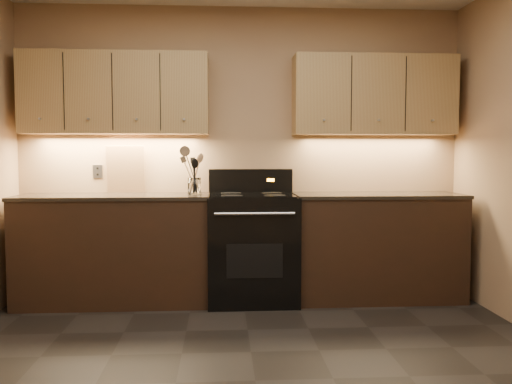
% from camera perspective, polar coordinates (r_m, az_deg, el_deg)
% --- Properties ---
extents(floor, '(4.00, 4.00, 0.00)m').
position_cam_1_polar(floor, '(3.23, -0.08, -19.24)').
color(floor, black).
rests_on(floor, ground).
extents(wall_back, '(4.00, 0.04, 2.60)m').
position_cam_1_polar(wall_back, '(4.97, -1.52, 4.29)').
color(wall_back, tan).
rests_on(wall_back, ground).
extents(counter_left, '(1.62, 0.62, 0.93)m').
position_cam_1_polar(counter_left, '(4.82, -14.61, -5.79)').
color(counter_left, black).
rests_on(counter_left, ground).
extents(counter_right, '(1.46, 0.62, 0.93)m').
position_cam_1_polar(counter_right, '(4.93, 12.55, -5.55)').
color(counter_right, black).
rests_on(counter_right, ground).
extents(stove, '(0.76, 0.68, 1.14)m').
position_cam_1_polar(stove, '(4.72, -0.38, -5.71)').
color(stove, black).
rests_on(stove, ground).
extents(upper_cab_left, '(1.60, 0.30, 0.70)m').
position_cam_1_polar(upper_cab_left, '(4.93, -14.55, 9.99)').
color(upper_cab_left, '#A28A51').
rests_on(upper_cab_left, wall_back).
extents(upper_cab_right, '(1.44, 0.30, 0.70)m').
position_cam_1_polar(upper_cab_right, '(5.03, 12.30, 9.90)').
color(upper_cab_right, '#A28A51').
rests_on(upper_cab_right, wall_back).
extents(outlet_plate, '(0.08, 0.01, 0.12)m').
position_cam_1_polar(outlet_plate, '(5.08, -16.33, 2.09)').
color(outlet_plate, '#B2B5BA').
rests_on(outlet_plate, wall_back).
extents(utensil_crock, '(0.12, 0.12, 0.14)m').
position_cam_1_polar(utensil_crock, '(4.70, -6.51, 0.56)').
color(utensil_crock, white).
rests_on(utensil_crock, counter_left).
extents(cutting_board, '(0.33, 0.08, 0.42)m').
position_cam_1_polar(cutting_board, '(5.00, -13.55, 2.34)').
color(cutting_board, tan).
rests_on(cutting_board, counter_left).
extents(wooden_spoon, '(0.15, 0.08, 0.34)m').
position_cam_1_polar(wooden_spoon, '(4.69, -6.92, 2.02)').
color(wooden_spoon, tan).
rests_on(wooden_spoon, utensil_crock).
extents(black_spoon, '(0.08, 0.15, 0.30)m').
position_cam_1_polar(black_spoon, '(4.70, -6.56, 1.76)').
color(black_spoon, black).
rests_on(black_spoon, utensil_crock).
extents(black_turner, '(0.13, 0.19, 0.33)m').
position_cam_1_polar(black_turner, '(4.68, -6.35, 1.93)').
color(black_turner, black).
rests_on(black_turner, utensil_crock).
extents(steel_spatula, '(0.22, 0.11, 0.35)m').
position_cam_1_polar(steel_spatula, '(4.71, -6.29, 2.06)').
color(steel_spatula, silver).
rests_on(steel_spatula, utensil_crock).
extents(steel_skimmer, '(0.22, 0.12, 0.41)m').
position_cam_1_polar(steel_skimmer, '(4.69, -6.04, 2.39)').
color(steel_skimmer, silver).
rests_on(steel_skimmer, utensil_crock).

